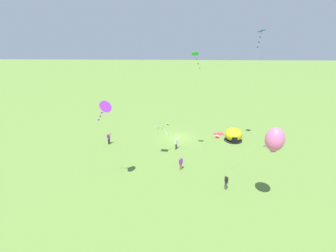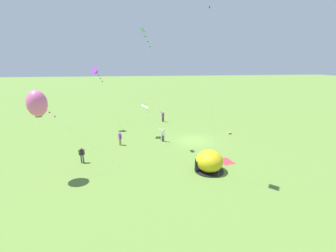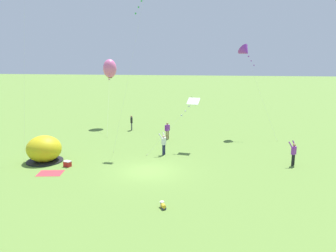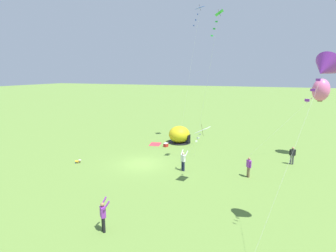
{
  "view_description": "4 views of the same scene",
  "coord_description": "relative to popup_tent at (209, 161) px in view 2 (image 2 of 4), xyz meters",
  "views": [
    {
      "loc": [
        0.25,
        33.66,
        14.96
      ],
      "look_at": [
        1.59,
        2.24,
        2.83
      ],
      "focal_mm": 24.0,
      "sensor_mm": 36.0,
      "label": 1
    },
    {
      "loc": [
        -27.71,
        7.61,
        10.16
      ],
      "look_at": [
        0.34,
        3.58,
        2.11
      ],
      "focal_mm": 24.0,
      "sensor_mm": 36.0,
      "label": 2
    },
    {
      "loc": [
        5.02,
        -22.15,
        7.92
      ],
      "look_at": [
        0.48,
        5.53,
        2.25
      ],
      "focal_mm": 35.0,
      "sensor_mm": 36.0,
      "label": 3
    },
    {
      "loc": [
        21.39,
        11.02,
        8.6
      ],
      "look_at": [
        0.52,
        2.91,
        4.02
      ],
      "focal_mm": 28.0,
      "sensor_mm": 36.0,
      "label": 4
    }
  ],
  "objects": [
    {
      "name": "person_strolling",
      "position": [
        3.62,
        12.55,
        -0.03
      ],
      "size": [
        0.33,
        0.57,
        1.72
      ],
      "color": "#4C4C51",
      "rests_on": "ground"
    },
    {
      "name": "person_near_tent",
      "position": [
        8.38,
        8.94,
        -0.03
      ],
      "size": [
        0.48,
        0.42,
        1.72
      ],
      "color": "#8C7251",
      "rests_on": "ground"
    },
    {
      "name": "kite_purple",
      "position": [
        15.97,
        12.42,
        7.8
      ],
      "size": [
        4.28,
        3.53,
        9.55
      ],
      "color": "silver",
      "rests_on": "ground"
    },
    {
      "name": "kite_green",
      "position": [
        6.81,
        5.57,
        11.82
      ],
      "size": [
        2.8,
        2.88,
        13.76
      ],
      "color": "silver",
      "rests_on": "ground"
    },
    {
      "name": "ground_plane",
      "position": [
        8.67,
        -0.86,
        -1.0
      ],
      "size": [
        300.0,
        300.0,
        0.0
      ],
      "primitive_type": "plane",
      "color": "olive"
    },
    {
      "name": "kite_white",
      "position": [
        11.14,
        5.53,
        3.22
      ],
      "size": [
        4.24,
        3.27,
        4.8
      ],
      "color": "silver",
      "rests_on": "ground"
    },
    {
      "name": "kite_pink",
      "position": [
        0.47,
        14.8,
        5.92
      ],
      "size": [
        2.39,
        6.96,
        8.02
      ],
      "color": "silver",
      "rests_on": "ground"
    },
    {
      "name": "person_arms_raised",
      "position": [
        19.23,
        2.16,
        0.0
      ],
      "size": [
        0.68,
        0.71,
        1.89
      ],
      "color": "black",
      "rests_on": "ground"
    },
    {
      "name": "toddler_crawling",
      "position": [
        10.73,
        -6.71,
        -0.82
      ],
      "size": [
        0.41,
        0.54,
        0.32
      ],
      "color": "gold",
      "rests_on": "ground"
    },
    {
      "name": "picnic_blanket",
      "position": [
        1.82,
        -2.5,
        -0.99
      ],
      "size": [
        1.92,
        1.61,
        0.01
      ],
      "primitive_type": "cube",
      "rotation": [
        0.0,
        0.0,
        0.2
      ],
      "color": "#CC333D",
      "rests_on": "ground"
    },
    {
      "name": "cooler_box",
      "position": [
        2.34,
        -0.89,
        -0.78
      ],
      "size": [
        0.62,
        0.52,
        0.44
      ],
      "color": "red",
      "rests_on": "ground"
    },
    {
      "name": "popup_tent",
      "position": [
        0.0,
        0.0,
        0.0
      ],
      "size": [
        2.81,
        2.81,
        2.1
      ],
      "color": "gold",
      "rests_on": "ground"
    },
    {
      "name": "person_watching_sky",
      "position": [
        8.98,
        3.41,
        0.0
      ],
      "size": [
        0.63,
        0.72,
        1.89
      ],
      "color": "#1E2347",
      "rests_on": "ground"
    }
  ]
}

